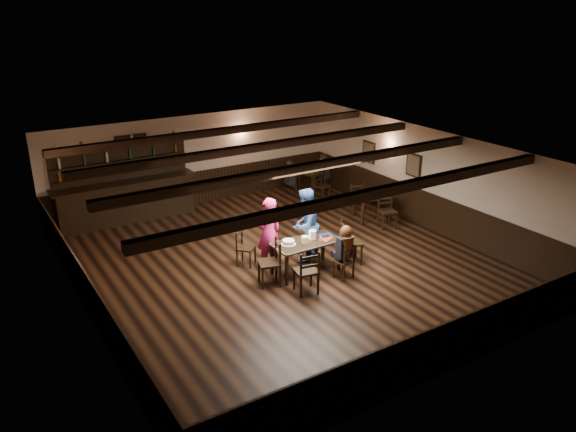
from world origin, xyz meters
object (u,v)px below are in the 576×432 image
chair_near_right (346,259)px  woman_pink (269,233)px  bar_counter (126,195)px  cake (288,242)px  chair_near_left (308,269)px  man_blue (305,225)px  dining_table (306,245)px

chair_near_right → woman_pink: bearing=129.5°
bar_counter → chair_near_right: bearing=-63.6°
cake → chair_near_left: bearing=-97.1°
woman_pink → man_blue: (0.92, -0.11, 0.04)m
dining_table → chair_near_left: bearing=-121.3°
dining_table → bar_counter: size_ratio=0.39×
cake → man_blue: bearing=32.2°
chair_near_left → woman_pink: 1.55m
dining_table → woman_pink: woman_pink is taller
chair_near_left → man_blue: (0.86, 1.42, 0.31)m
bar_counter → man_blue: bearing=-59.9°
chair_near_left → cake: bearing=82.9°
chair_near_right → man_blue: (-0.24, 1.30, 0.42)m
man_blue → cake: (-0.74, -0.47, -0.09)m
chair_near_right → woman_pink: woman_pink is taller
chair_near_left → bar_counter: size_ratio=0.25×
cake → bar_counter: 5.67m
man_blue → bar_counter: size_ratio=0.45×
bar_counter → dining_table: bearing=-65.4°
chair_near_left → woman_pink: (-0.05, 1.53, 0.28)m
dining_table → bar_counter: bearing=114.6°
chair_near_right → cake: 1.33m
dining_table → woman_pink: (-0.58, 0.66, 0.19)m
chair_near_right → cake: (-0.99, 0.83, 0.33)m
chair_near_left → cake: 0.98m
woman_pink → chair_near_right: bearing=129.8°
dining_table → man_blue: bearing=58.7°
chair_near_left → man_blue: size_ratio=0.55×
dining_table → cake: size_ratio=4.59×
man_blue → chair_near_right: bearing=76.2°
woman_pink → chair_near_left: bearing=92.3°
man_blue → bar_counter: bar_counter is taller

